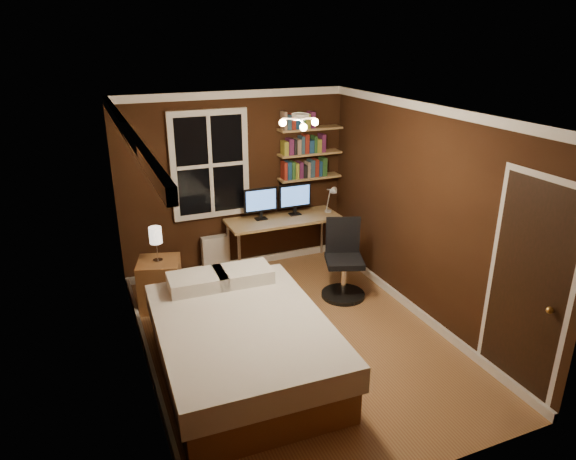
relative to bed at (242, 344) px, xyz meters
name	(u,v)px	position (x,y,z in m)	size (l,w,h in m)	color
floor	(295,338)	(0.72, 0.33, -0.32)	(4.20, 4.20, 0.00)	brown
wall_back	(235,183)	(0.72, 2.43, 0.93)	(3.20, 0.04, 2.50)	black
wall_left	(136,259)	(-0.88, 0.33, 0.93)	(0.04, 4.20, 2.50)	black
wall_right	(424,215)	(2.32, 0.33, 0.93)	(0.04, 4.20, 2.50)	black
ceiling	(296,112)	(0.72, 0.33, 2.18)	(3.20, 4.20, 0.02)	white
window	(210,165)	(0.37, 2.40, 1.23)	(1.06, 0.06, 1.46)	white
door	(526,291)	(2.31, -1.22, 0.71)	(0.03, 0.82, 2.05)	black
door_knob	(550,310)	(2.27, -1.52, 0.68)	(0.06, 0.06, 0.06)	#BF9342
ceiling_fixture	(300,124)	(0.72, 0.23, 2.08)	(0.44, 0.44, 0.18)	beige
bookshelf_lower	(310,177)	(1.80, 2.31, 0.93)	(0.92, 0.22, 0.03)	tan
books_row_lower	(310,169)	(1.80, 2.31, 1.06)	(0.66, 0.16, 0.23)	maroon
bookshelf_middle	(310,153)	(1.80, 2.31, 1.28)	(0.92, 0.22, 0.03)	tan
books_row_middle	(310,144)	(1.80, 2.31, 1.41)	(0.60, 0.16, 0.23)	navy
bookshelf_upper	(310,129)	(1.80, 2.31, 1.63)	(0.92, 0.22, 0.03)	tan
books_row_upper	(310,119)	(1.80, 2.31, 1.76)	(0.42, 0.16, 0.23)	#2B5C27
bed	(242,344)	(0.00, 0.00, 0.00)	(1.65, 2.25, 0.75)	brown
nightstand	(160,284)	(-0.52, 1.65, -0.01)	(0.49, 0.49, 0.62)	brown
bedside_lamp	(156,244)	(-0.52, 1.65, 0.52)	(0.15, 0.15, 0.43)	silver
radiator	(215,255)	(0.35, 2.33, -0.05)	(0.36, 0.13, 0.55)	silver
desk	(283,222)	(1.31, 2.11, 0.38)	(1.60, 0.60, 0.76)	tan
monitor_left	(261,204)	(1.00, 2.19, 0.67)	(0.48, 0.12, 0.45)	black
monitor_right	(295,199)	(1.52, 2.19, 0.67)	(0.48, 0.12, 0.45)	black
desk_lamp	(331,199)	(2.01, 2.03, 0.66)	(0.14, 0.32, 0.44)	silver
office_chair	(343,267)	(1.70, 1.04, 0.07)	(0.58, 0.58, 1.02)	black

